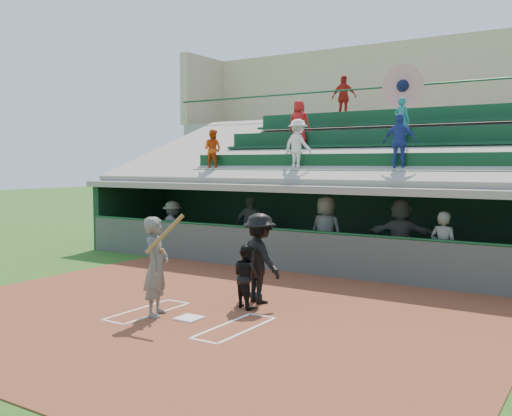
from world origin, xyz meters
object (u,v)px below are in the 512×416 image
Objects in this scene: white_table at (150,240)px; water_cooler at (151,224)px; batter_at_plate at (156,266)px; home_plate at (189,318)px; catcher at (246,276)px.

water_cooler is (0.04, 0.00, 0.52)m from white_table.
water_cooler is (-5.76, 6.07, -0.09)m from batter_at_plate.
batter_at_plate is at bearing -168.83° from home_plate.
catcher is 8.30m from water_cooler.
white_table reaches higher than home_plate.
white_table is (-6.90, 4.68, -0.30)m from catcher.
home_plate is at bearing 94.09° from catcher.
batter_at_plate is 8.37m from water_cooler.
batter_at_plate is 1.80m from catcher.
batter_at_plate is 4.64× the size of water_cooler.
water_cooler is at bearing 137.28° from home_plate.
white_table is 0.52m from water_cooler.
catcher is at bearing 71.07° from home_plate.
batter_at_plate reaches higher than catcher.
batter_at_plate reaches higher than white_table.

